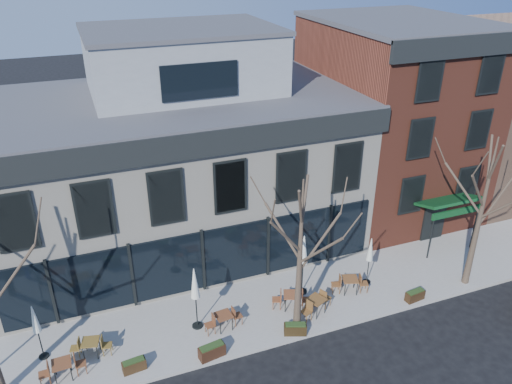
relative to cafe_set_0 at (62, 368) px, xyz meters
name	(u,v)px	position (x,y,z in m)	size (l,w,h in m)	color
ground	(204,292)	(6.38, 3.24, -0.62)	(120.00, 120.00, 0.00)	black
sidewalk_front	(285,303)	(9.63, 1.09, -0.55)	(33.50, 4.70, 0.15)	gray
corner_building	(175,161)	(6.46, 8.31, 4.10)	(18.39, 10.39, 11.10)	beige
red_brick_building	(390,117)	(19.38, 8.22, 5.01)	(8.20, 11.78, 11.18)	brown
bg_building	(505,105)	(29.38, 9.24, 4.38)	(12.00, 12.00, 10.00)	#8C664C
tree_mid	(300,257)	(9.39, -0.67, 3.17)	(3.50, 3.55, 7.04)	#382B21
tree_right	(481,212)	(18.39, -0.67, 3.40)	(3.72, 3.77, 7.48)	#382B21
cafe_set_0	(62,368)	(0.00, 0.00, 0.00)	(1.75, 0.72, 0.92)	brown
cafe_set_1	(91,346)	(1.09, 0.83, -0.03)	(1.69, 0.79, 0.86)	brown
cafe_set_2	(224,320)	(6.47, 0.42, -0.01)	(1.73, 0.75, 0.90)	brown
cafe_set_3	(292,299)	(9.70, 0.60, 0.01)	(1.81, 1.08, 0.94)	brown
cafe_set_4	(316,304)	(10.57, -0.10, 0.01)	(1.82, 1.15, 0.95)	brown
cafe_set_5	(350,283)	(12.73, 0.68, 0.00)	(1.80, 0.95, 0.93)	brown
umbrella_0	(35,322)	(-0.72, 1.41, 1.33)	(0.41, 0.41, 2.55)	black
umbrella_1	(195,287)	(5.45, 0.93, 1.65)	(0.48, 0.48, 3.00)	black
umbrella_3	(304,253)	(10.63, 1.45, 1.73)	(0.50, 0.50, 3.12)	black
umbrella_4	(370,252)	(13.90, 1.02, 1.28)	(0.40, 0.40, 2.49)	black
planter_0	(134,365)	(2.55, -0.57, -0.22)	(0.93, 0.45, 0.50)	#332111
planter_1	(212,351)	(5.54, -0.96, -0.18)	(1.11, 0.58, 0.59)	#321C10
planter_2	(295,329)	(9.18, -0.96, -0.21)	(1.01, 0.68, 0.53)	black
planter_3	(415,295)	(15.24, -0.91, -0.22)	(0.95, 0.47, 0.51)	black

